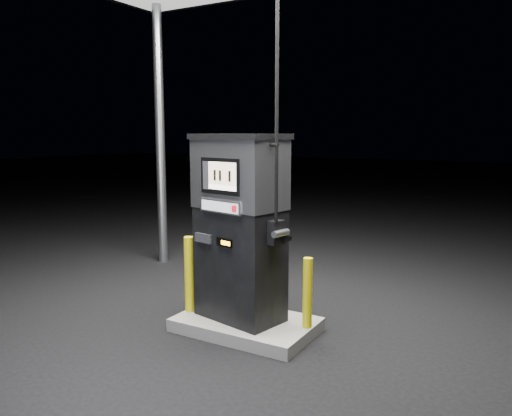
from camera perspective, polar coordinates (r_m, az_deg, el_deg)
The scene contains 5 objects.
ground at distance 6.10m, azimuth -1.12°, elevation -13.83°, with size 80.00×80.00×0.00m, color black.
pump_island at distance 6.07m, azimuth -1.12°, elevation -13.17°, with size 1.60×1.00×0.15m, color slate.
fuel_dispenser at distance 5.78m, azimuth -1.86°, elevation -2.02°, with size 1.25×0.85×4.49m.
bollard_left at distance 6.21m, azimuth -7.60°, elevation -7.50°, with size 0.12×0.12×0.93m, color #D2C40B.
bollard_right at distance 5.69m, azimuth 5.90°, elevation -9.63°, with size 0.11×0.11×0.80m, color #D2C40B.
Camera 1 is at (2.95, -4.81, 2.32)m, focal length 35.00 mm.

